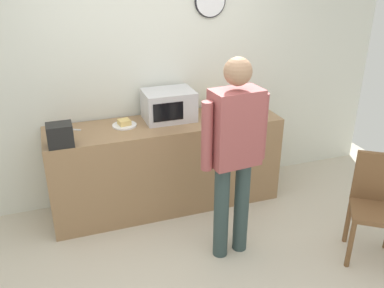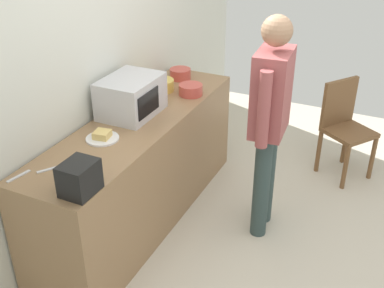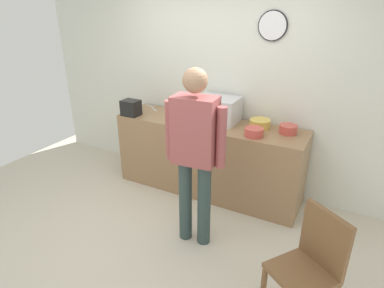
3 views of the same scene
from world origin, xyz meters
name	(u,v)px [view 3 (image 3 of 3)]	position (x,y,z in m)	size (l,w,h in m)	color
ground_plane	(153,243)	(0.00, 0.00, 0.00)	(6.00, 6.00, 0.00)	beige
back_wall	(220,86)	(0.00, 1.60, 1.30)	(5.40, 0.13, 2.60)	silver
kitchen_counter	(208,157)	(0.04, 1.22, 0.47)	(2.35, 0.62, 0.93)	#93704C
microwave	(217,110)	(0.10, 1.31, 1.08)	(0.50, 0.39, 0.30)	silver
sandwich_plate	(183,115)	(-0.36, 1.28, 0.96)	(0.24, 0.24, 0.07)	white
salad_bowl	(288,129)	(0.96, 1.31, 0.98)	(0.20, 0.20, 0.10)	#C64C42
cereal_bowl	(254,132)	(0.65, 1.06, 0.98)	(0.21, 0.21, 0.09)	#C64C42
mixing_bowl	(260,124)	(0.63, 1.34, 0.98)	(0.24, 0.24, 0.10)	gold
toaster	(131,108)	(-0.97, 1.01, 1.03)	(0.22, 0.18, 0.20)	black
fork_utensil	(150,106)	(-1.00, 1.46, 0.94)	(0.17, 0.02, 0.01)	silver
spoon_utensil	(154,110)	(-0.85, 1.34, 0.94)	(0.17, 0.02, 0.01)	silver
person_standing	(195,148)	(0.35, 0.26, 1.04)	(0.59, 0.27, 1.77)	#304242
wooden_chair	(310,264)	(1.51, -0.16, 0.52)	(0.56, 0.56, 0.94)	brown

